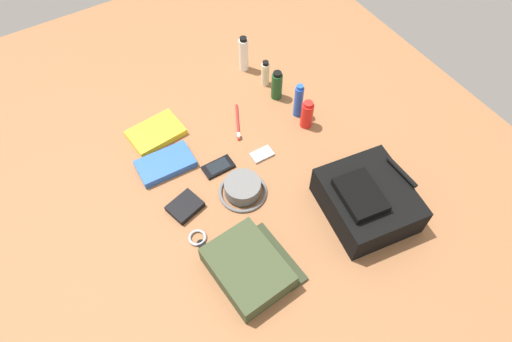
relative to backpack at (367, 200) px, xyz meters
The scene contains 16 objects.
ground_plane 0.41m from the backpack, 141.75° to the right, with size 2.64×2.02×0.02m, color brown.
backpack is the anchor object (origin of this frame).
toiletry_pouch 0.46m from the backpack, 91.59° to the right, with size 0.28×0.26×0.08m.
bucket_hat 0.43m from the backpack, 131.17° to the right, with size 0.18×0.18×0.06m.
toothpaste_tube 0.84m from the backpack, behind, with size 0.04×0.04×0.17m.
lotion_bottle 0.71m from the backpack, behind, with size 0.03×0.03×0.12m.
shampoo_bottle 0.62m from the backpack, behind, with size 0.05×0.05×0.13m.
deodorant_spray 0.50m from the backpack, behind, with size 0.03×0.03×0.16m.
sunscreen_spray 0.43m from the backpack, behind, with size 0.05×0.05×0.13m.
paperback_novel 0.85m from the backpack, 145.40° to the right, with size 0.16×0.22×0.03m.
travel_guidebook 0.74m from the backpack, 136.34° to the right, with size 0.13×0.21×0.03m.
cell_phone 0.55m from the backpack, 140.80° to the right, with size 0.06×0.12×0.01m.
media_player 0.43m from the backpack, 155.69° to the right, with size 0.05×0.08×0.01m.
wristwatch 0.59m from the backpack, 110.28° to the right, with size 0.07×0.06×0.01m.
toothbrush 0.60m from the backpack, 162.78° to the right, with size 0.17×0.09×0.02m.
wallet 0.63m from the backpack, 122.13° to the right, with size 0.09×0.11×0.02m, color black.
Camera 1 is at (0.78, -0.48, 1.36)m, focal length 31.07 mm.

